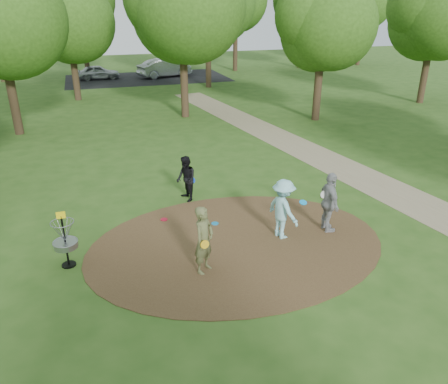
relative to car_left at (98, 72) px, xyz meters
name	(u,v)px	position (x,y,z in m)	size (l,w,h in m)	color
ground	(237,244)	(2.18, -30.59, -0.61)	(100.00, 100.00, 0.00)	#2D5119
dirt_clearing	(237,244)	(2.18, -30.59, -0.60)	(8.40, 8.40, 0.02)	#47301C
footpath	(388,189)	(8.68, -28.59, -0.61)	(2.00, 40.00, 0.01)	#8C7A5B
parking_lot	(147,78)	(4.18, -0.59, -0.61)	(14.00, 8.00, 0.01)	black
player_observer_with_disc	(204,240)	(0.96, -31.59, 0.28)	(0.76, 0.76, 1.78)	brown
player_throwing_with_disc	(283,209)	(3.55, -30.58, 0.27)	(1.18, 1.28, 1.77)	#96D9E0
player_walking_with_disc	(186,179)	(1.52, -27.25, 0.17)	(0.70, 0.84, 1.56)	black
player_waiting_with_disc	(329,203)	(4.98, -30.65, 0.30)	(0.56, 1.11, 1.83)	#969698
disc_ground_cyan	(215,223)	(1.93, -29.26, -0.59)	(0.22, 0.22, 0.02)	#167BB3
disc_ground_red	(164,219)	(0.49, -28.51, -0.59)	(0.22, 0.22, 0.02)	red
car_left	(98,72)	(0.00, 0.00, 0.00)	(1.45, 3.60, 1.23)	#A5A8AC
car_right	(165,68)	(5.80, -0.52, 0.18)	(1.68, 4.81, 1.59)	#9C9FA3
disc_golf_basket	(64,236)	(-2.32, -30.29, 0.26)	(0.63, 0.63, 1.54)	black
tree_ring	(216,28)	(4.18, -22.04, 4.64)	(36.88, 45.88, 9.25)	#332316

